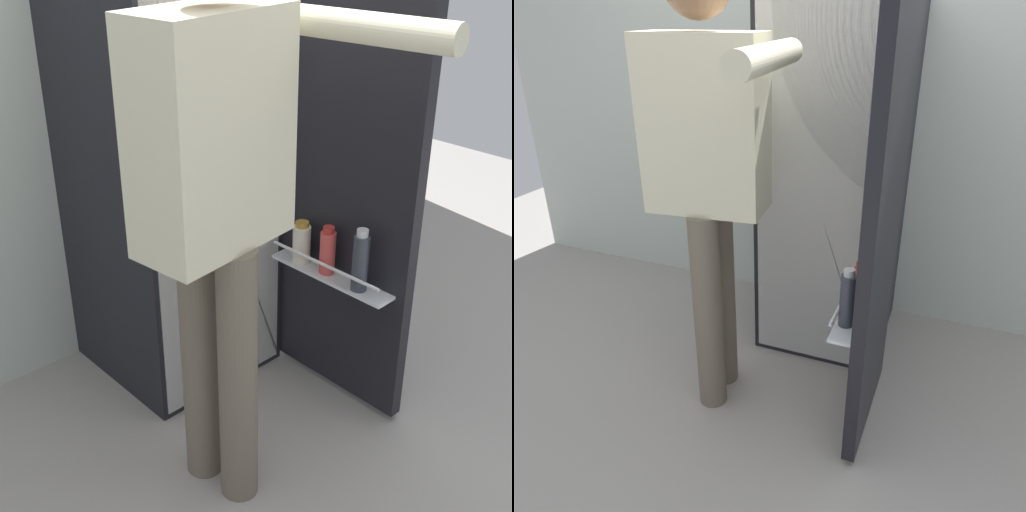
# 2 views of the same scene
# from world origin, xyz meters

# --- Properties ---
(ground_plane) EXTENTS (6.57, 6.57, 0.00)m
(ground_plane) POSITION_xyz_m (0.00, 0.00, 0.00)
(ground_plane) COLOR gray
(kitchen_wall) EXTENTS (4.40, 0.10, 2.42)m
(kitchen_wall) POSITION_xyz_m (0.00, 0.92, 1.21)
(kitchen_wall) COLOR beige
(kitchen_wall) RESTS_ON ground_plane
(refrigerator) EXTENTS (0.65, 1.20, 1.64)m
(refrigerator) POSITION_xyz_m (0.02, 0.51, 0.82)
(refrigerator) COLOR black
(refrigerator) RESTS_ON ground_plane
(person) EXTENTS (0.62, 0.74, 1.76)m
(person) POSITION_xyz_m (-0.32, -0.11, 1.07)
(person) COLOR #665B4C
(person) RESTS_ON ground_plane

